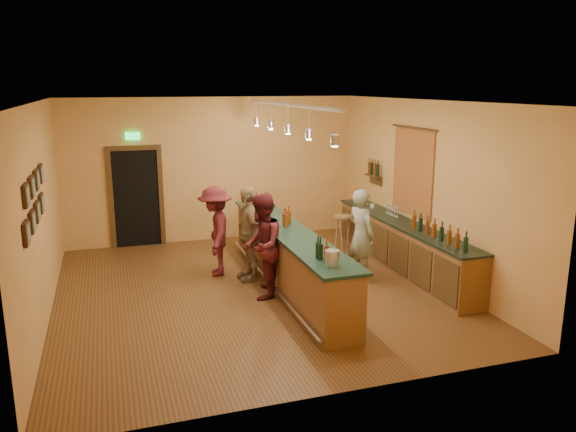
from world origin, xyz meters
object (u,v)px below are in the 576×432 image
object	(u,v)px
bartender	(361,235)
back_counter	(403,246)
bar_stool	(342,222)
tasting_bar	(288,254)
customer_a	(262,246)
customer_c	(216,231)
customer_b	(249,233)

from	to	relation	value
bartender	back_counter	bearing A→B (deg)	-92.64
bartender	bar_stool	distance (m)	1.92
tasting_bar	customer_a	xyz separation A→B (m)	(-0.55, -0.30, 0.27)
tasting_bar	customer_c	world-z (taller)	customer_c
back_counter	customer_c	size ratio (longest dim) A/B	2.73
tasting_bar	customer_b	xyz separation A→B (m)	(-0.55, 0.59, 0.26)
bartender	bar_stool	xyz separation A→B (m)	(0.45, 1.85, -0.23)
tasting_bar	back_counter	bearing A→B (deg)	4.41
back_counter	bar_stool	bearing A→B (deg)	109.36
bar_stool	customer_a	bearing A→B (deg)	-138.48
customer_a	back_counter	bearing A→B (deg)	123.09
customer_c	back_counter	bearing A→B (deg)	85.47
tasting_bar	bartender	bearing A→B (deg)	-3.40
back_counter	customer_a	distance (m)	2.96
customer_a	customer_c	bearing A→B (deg)	-135.36
customer_a	bar_stool	size ratio (longest dim) A/B	2.31
customer_a	bartender	bearing A→B (deg)	120.26
tasting_bar	customer_a	world-z (taller)	customer_a
back_counter	tasting_bar	bearing A→B (deg)	-175.59
customer_c	customer_b	bearing A→B (deg)	58.22
tasting_bar	customer_b	bearing A→B (deg)	132.77
customer_a	customer_c	world-z (taller)	customer_a
back_counter	customer_a	size ratio (longest dim) A/B	2.59
tasting_bar	customer_c	distance (m)	1.51
bartender	customer_c	bearing A→B (deg)	47.70
tasting_bar	customer_b	world-z (taller)	customer_b
back_counter	bartender	xyz separation A→B (m)	(-1.01, -0.26, 0.35)
customer_a	customer_b	size ratio (longest dim) A/B	1.02
customer_b	tasting_bar	bearing A→B (deg)	39.49
bartender	customer_a	size ratio (longest dim) A/B	0.96
customer_a	bar_stool	distance (m)	3.13
tasting_bar	bartender	xyz separation A→B (m)	(1.34, -0.08, 0.23)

